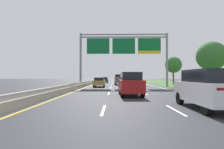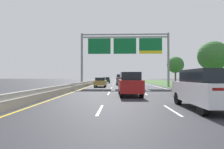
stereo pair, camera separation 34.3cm
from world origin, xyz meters
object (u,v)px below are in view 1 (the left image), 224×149
object	(u,v)px
car_gold_left_lane_sedan	(99,82)
car_blue_centre_lane_suv	(118,79)
roadside_tree_mid	(211,56)
car_darkgreen_left_lane_sedan	(105,80)
roadside_tree_far	(173,65)
car_red_centre_lane_suv	(130,84)
pickup_truck_grey	(119,80)
overhead_sign_gantry	(124,49)
car_white_right_lane_suv	(207,88)

from	to	relation	value
car_gold_left_lane_sedan	car_blue_centre_lane_suv	size ratio (longest dim) A/B	0.94
car_blue_centre_lane_suv	roadside_tree_mid	distance (m)	27.92
car_blue_centre_lane_suv	car_darkgreen_left_lane_sedan	size ratio (longest dim) A/B	1.07
roadside_tree_far	roadside_tree_mid	bearing A→B (deg)	-91.48
roadside_tree_far	car_red_centre_lane_suv	bearing A→B (deg)	-115.66
car_gold_left_lane_sedan	car_darkgreen_left_lane_sedan	xyz separation A→B (m)	(-0.13, 18.81, 0.00)
car_gold_left_lane_sedan	roadside_tree_far	size ratio (longest dim) A/B	0.69
pickup_truck_grey	roadside_tree_far	size ratio (longest dim) A/B	0.85
roadside_tree_mid	overhead_sign_gantry	bearing A→B (deg)	154.36
car_gold_left_lane_sedan	car_blue_centre_lane_suv	world-z (taller)	car_blue_centre_lane_suv
pickup_truck_grey	roadside_tree_mid	bearing A→B (deg)	-138.16
pickup_truck_grey	car_red_centre_lane_suv	size ratio (longest dim) A/B	1.14
roadside_tree_far	car_white_right_lane_suv	bearing A→B (deg)	-105.35
car_blue_centre_lane_suv	overhead_sign_gantry	bearing A→B (deg)	-177.86
car_gold_left_lane_sedan	roadside_tree_mid	world-z (taller)	roadside_tree_mid
car_gold_left_lane_sedan	roadside_tree_mid	xyz separation A→B (m)	(15.83, -5.27, 3.71)
overhead_sign_gantry	pickup_truck_grey	size ratio (longest dim) A/B	2.77
overhead_sign_gantry	car_blue_centre_lane_suv	xyz separation A→B (m)	(-0.46, 19.25, -5.40)
car_darkgreen_left_lane_sedan	roadside_tree_mid	size ratio (longest dim) A/B	0.67
car_gold_left_lane_sedan	car_darkgreen_left_lane_sedan	distance (m)	18.81
car_gold_left_lane_sedan	pickup_truck_grey	bearing A→B (deg)	-24.66
car_red_centre_lane_suv	car_darkgreen_left_lane_sedan	distance (m)	32.87
pickup_truck_grey	car_gold_left_lane_sedan	distance (m)	8.80
car_red_centre_lane_suv	roadside_tree_mid	world-z (taller)	roadside_tree_mid
roadside_tree_far	car_darkgreen_left_lane_sedan	bearing A→B (deg)	157.02
overhead_sign_gantry	car_blue_centre_lane_suv	world-z (taller)	overhead_sign_gantry
overhead_sign_gantry	car_gold_left_lane_sedan	xyz separation A→B (m)	(-4.09, -0.37, -5.68)
overhead_sign_gantry	roadside_tree_mid	world-z (taller)	overhead_sign_gantry
car_gold_left_lane_sedan	roadside_tree_far	xyz separation A→B (m)	(16.27, 11.86, 3.64)
car_darkgreen_left_lane_sedan	roadside_tree_far	distance (m)	18.18
overhead_sign_gantry	roadside_tree_far	xyz separation A→B (m)	(12.18, 11.49, -2.04)
car_white_right_lane_suv	roadside_tree_mid	world-z (taller)	roadside_tree_mid
car_white_right_lane_suv	roadside_tree_far	bearing A→B (deg)	-15.54
car_blue_centre_lane_suv	roadside_tree_far	size ratio (longest dim) A/B	0.74
car_darkgreen_left_lane_sedan	roadside_tree_far	size ratio (longest dim) A/B	0.69
pickup_truck_grey	car_red_centre_lane_suv	xyz separation A→B (m)	(0.39, -21.85, 0.02)
car_gold_left_lane_sedan	car_white_right_lane_suv	distance (m)	21.70
overhead_sign_gantry	car_darkgreen_left_lane_sedan	distance (m)	19.76
car_darkgreen_left_lane_sedan	roadside_tree_far	world-z (taller)	roadside_tree_far
car_red_centre_lane_suv	roadside_tree_far	distance (m)	28.67
roadside_tree_far	car_gold_left_lane_sedan	bearing A→B (deg)	-143.92
car_gold_left_lane_sedan	roadside_tree_far	world-z (taller)	roadside_tree_far
car_white_right_lane_suv	roadside_tree_mid	xyz separation A→B (m)	(8.41, 15.12, 3.43)
car_red_centre_lane_suv	car_gold_left_lane_sedan	bearing A→B (deg)	14.27
car_darkgreen_left_lane_sedan	roadside_tree_mid	world-z (taller)	roadside_tree_mid
car_darkgreen_left_lane_sedan	car_white_right_lane_suv	world-z (taller)	car_white_right_lane_suv
overhead_sign_gantry	roadside_tree_mid	size ratio (longest dim) A/B	2.31
car_gold_left_lane_sedan	car_white_right_lane_suv	size ratio (longest dim) A/B	0.94
car_blue_centre_lane_suv	roadside_tree_mid	bearing A→B (deg)	-153.12
overhead_sign_gantry	roadside_tree_far	size ratio (longest dim) A/B	2.36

